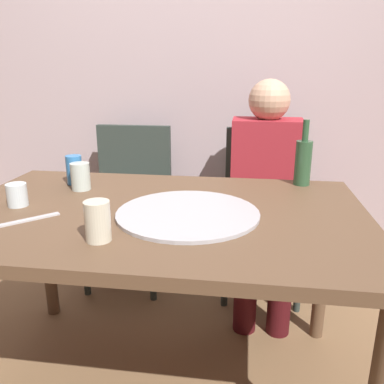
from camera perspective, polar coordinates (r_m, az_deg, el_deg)
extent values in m
plane|color=brown|center=(1.78, -4.35, -25.69)|extent=(8.00, 8.00, 0.00)
cube|color=#B29EA3|center=(2.48, 1.13, 19.28)|extent=(6.00, 0.10, 2.60)
cube|color=brown|center=(1.39, -5.02, -3.28)|extent=(1.45, 0.92, 0.04)
cylinder|color=brown|center=(2.11, -20.19, -7.90)|extent=(0.06, 0.06, 0.71)
cylinder|color=brown|center=(1.91, 18.33, -10.42)|extent=(0.06, 0.06, 0.71)
cylinder|color=#ADADB2|center=(1.33, -0.61, -3.08)|extent=(0.48, 0.48, 0.01)
cylinder|color=#2D5133|center=(1.72, 15.70, 4.03)|extent=(0.07, 0.07, 0.19)
cylinder|color=#2D5133|center=(1.69, 16.07, 8.53)|extent=(0.03, 0.03, 0.09)
cylinder|color=#B7C6BC|center=(1.66, -15.77, 2.18)|extent=(0.08, 0.08, 0.11)
cylinder|color=beige|center=(1.15, -13.44, -4.10)|extent=(0.07, 0.07, 0.12)
cylinder|color=silver|center=(1.54, -23.89, -0.37)|extent=(0.07, 0.07, 0.08)
cylinder|color=#337AC1|center=(1.75, -16.60, 3.07)|extent=(0.07, 0.07, 0.12)
cube|color=#B7B7BC|center=(1.38, -22.93, -3.81)|extent=(0.17, 0.17, 0.01)
cube|color=#2D3833|center=(2.29, -9.40, -2.46)|extent=(0.44, 0.44, 0.05)
cube|color=#2D3833|center=(2.41, -8.26, 4.18)|extent=(0.44, 0.04, 0.45)
cylinder|color=#2D3833|center=(2.17, -5.71, -10.34)|extent=(0.04, 0.04, 0.42)
cylinder|color=#2D3833|center=(2.28, -15.16, -9.41)|extent=(0.04, 0.04, 0.42)
cylinder|color=#2D3833|center=(2.50, -3.66, -6.36)|extent=(0.04, 0.04, 0.42)
cylinder|color=#2D3833|center=(2.60, -11.93, -5.77)|extent=(0.04, 0.04, 0.42)
cube|color=#2D3833|center=(2.19, 10.19, -3.41)|extent=(0.44, 0.44, 0.05)
cube|color=#2D3833|center=(2.32, 10.35, 3.55)|extent=(0.44, 0.04, 0.45)
cylinder|color=#2D3833|center=(2.13, 15.21, -11.39)|extent=(0.04, 0.04, 0.42)
cylinder|color=#2D3833|center=(2.11, 4.75, -11.04)|extent=(0.04, 0.04, 0.42)
cylinder|color=#2D3833|center=(2.47, 14.21, -7.19)|extent=(0.04, 0.04, 0.42)
cylinder|color=#2D3833|center=(2.45, 5.31, -6.86)|extent=(0.04, 0.04, 0.42)
cube|color=maroon|center=(2.13, 10.55, 3.33)|extent=(0.36, 0.22, 0.52)
sphere|color=tan|center=(2.08, 11.09, 12.86)|extent=(0.21, 0.21, 0.21)
cylinder|color=#3F0E12|center=(2.03, 12.61, -5.28)|extent=(0.12, 0.40, 0.12)
cylinder|color=#3F0E12|center=(2.02, 8.07, -5.11)|extent=(0.12, 0.40, 0.12)
cylinder|color=#3F0E12|center=(1.95, 12.58, -13.66)|extent=(0.11, 0.11, 0.45)
cylinder|color=#3F0E12|center=(1.94, 7.74, -13.51)|extent=(0.11, 0.11, 0.45)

